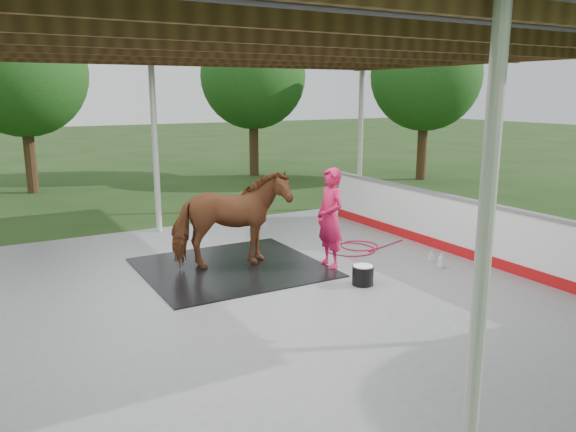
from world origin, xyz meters
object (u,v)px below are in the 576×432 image
handler (330,218)px  dasher_board (456,227)px  wash_bucket (363,275)px  horse (231,220)px

handler → dasher_board: bearing=80.1°
handler → wash_bucket: 1.34m
dasher_board → handler: size_ratio=4.37×
dasher_board → wash_bucket: (-2.73, -0.63, -0.37)m
wash_bucket → handler: bearing=86.3°
dasher_board → handler: bearing=169.6°
dasher_board → handler: 2.73m
horse → handler: bearing=-106.7°
dasher_board → horse: (-4.27, 1.28, 0.36)m
wash_bucket → dasher_board: bearing=13.0°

